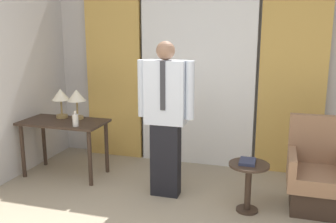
# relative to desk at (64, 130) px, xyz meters

# --- Properties ---
(wall_back) EXTENTS (10.00, 0.06, 2.70)m
(wall_back) POSITION_rel_desk_xyz_m (1.53, 1.04, 0.74)
(wall_back) COLOR beige
(wall_back) RESTS_ON ground_plane
(curtain_sheer_center) EXTENTS (1.56, 0.06, 2.58)m
(curtain_sheer_center) POSITION_rel_desk_xyz_m (1.53, 0.91, 0.68)
(curtain_sheer_center) COLOR white
(curtain_sheer_center) RESTS_ON ground_plane
(curtain_drape_left) EXTENTS (0.83, 0.06, 2.58)m
(curtain_drape_left) POSITION_rel_desk_xyz_m (0.29, 0.91, 0.68)
(curtain_drape_left) COLOR gold
(curtain_drape_left) RESTS_ON ground_plane
(curtain_drape_right) EXTENTS (0.83, 0.06, 2.58)m
(curtain_drape_right) POSITION_rel_desk_xyz_m (2.76, 0.91, 0.68)
(curtain_drape_right) COLOR gold
(curtain_drape_right) RESTS_ON ground_plane
(desk) EXTENTS (1.07, 0.57, 0.72)m
(desk) POSITION_rel_desk_xyz_m (0.00, 0.00, 0.00)
(desk) COLOR #38281E
(desk) RESTS_ON ground_plane
(table_lamp_left) EXTENTS (0.23, 0.23, 0.39)m
(table_lamp_left) POSITION_rel_desk_xyz_m (-0.12, 0.15, 0.40)
(table_lamp_left) COLOR #9E7F47
(table_lamp_left) RESTS_ON desk
(table_lamp_right) EXTENTS (0.23, 0.23, 0.39)m
(table_lamp_right) POSITION_rel_desk_xyz_m (0.12, 0.15, 0.40)
(table_lamp_right) COLOR #9E7F47
(table_lamp_right) RESTS_ON desk
(bottle_near_edge) EXTENTS (0.07, 0.07, 0.19)m
(bottle_near_edge) POSITION_rel_desk_xyz_m (0.28, -0.19, 0.19)
(bottle_near_edge) COLOR silver
(bottle_near_edge) RESTS_ON desk
(person) EXTENTS (0.64, 0.21, 1.75)m
(person) POSITION_rel_desk_xyz_m (1.43, -0.21, 0.34)
(person) COLOR black
(person) RESTS_ON ground_plane
(armchair) EXTENTS (0.60, 0.65, 0.96)m
(armchair) POSITION_rel_desk_xyz_m (3.05, -0.05, -0.27)
(armchair) COLOR #38281E
(armchair) RESTS_ON ground_plane
(side_table) EXTENTS (0.41, 0.41, 0.52)m
(side_table) POSITION_rel_desk_xyz_m (2.36, -0.35, -0.25)
(side_table) COLOR #38281E
(side_table) RESTS_ON ground_plane
(book) EXTENTS (0.16, 0.22, 0.03)m
(book) POSITION_rel_desk_xyz_m (2.34, -0.33, -0.07)
(book) COLOR #2D334C
(book) RESTS_ON side_table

